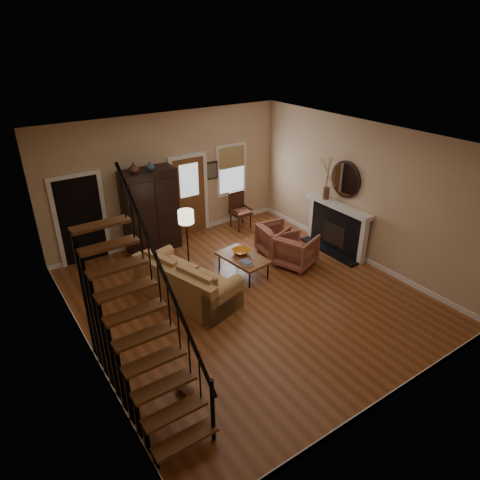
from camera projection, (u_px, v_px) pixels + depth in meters
room at (186, 209)px, 9.46m from camera, size 7.00×7.33×3.30m
staircase at (138, 308)px, 5.96m from camera, size 0.94×2.80×3.20m
fireplace at (338, 223)px, 10.64m from camera, size 0.33×1.95×2.30m
armoire at (151, 211)px, 10.54m from camera, size 1.30×0.60×2.10m
vase_a at (133, 168)px, 9.77m from camera, size 0.24×0.24×0.25m
vase_b at (150, 166)px, 9.98m from camera, size 0.20×0.20×0.21m
sofa at (187, 281)px, 8.82m from camera, size 1.58×2.43×0.84m
coffee_table at (243, 265)px, 9.76m from camera, size 0.85×1.28×0.46m
bowl at (241, 251)px, 9.77m from camera, size 0.41×0.41×0.10m
books at (246, 262)px, 9.36m from camera, size 0.22×0.30×0.06m
armchair_left at (296, 250)px, 10.08m from camera, size 1.11×1.10×0.79m
armchair_right at (277, 239)px, 10.60m from camera, size 0.96×0.94×0.77m
floor_lamp at (187, 242)px, 9.65m from camera, size 0.42×0.42×1.52m
side_chair at (241, 211)px, 11.92m from camera, size 0.54×0.54×1.02m
dog at (186, 385)px, 6.60m from camera, size 0.32×0.47×0.31m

